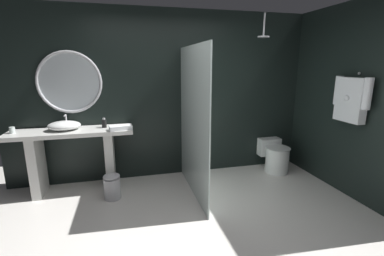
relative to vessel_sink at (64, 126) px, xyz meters
name	(u,v)px	position (x,y,z in m)	size (l,w,h in m)	color
ground_plane	(198,243)	(1.47, -1.60, -0.96)	(5.76, 5.76, 0.00)	silver
back_wall_panel	(166,96)	(1.47, 0.30, 0.34)	(4.80, 0.10, 2.60)	black
side_wall_right	(346,100)	(3.82, -0.84, 0.34)	(0.10, 2.47, 2.60)	black
vanity_counter	(74,152)	(0.09, -0.02, -0.38)	(1.65, 0.50, 0.90)	silver
vessel_sink	(64,126)	(0.00, 0.00, 0.00)	(0.43, 0.35, 0.19)	white
tumbler_cup	(12,130)	(-0.63, -0.02, -0.02)	(0.07, 0.07, 0.08)	silver
soap_dispenser	(104,123)	(0.52, 0.02, 0.00)	(0.07, 0.07, 0.14)	black
round_wall_mirror	(70,82)	(0.09, 0.21, 0.57)	(0.88, 0.04, 0.88)	#B7B7BC
shower_glass_panel	(193,123)	(1.71, -0.50, 0.05)	(0.02, 1.48, 2.03)	silver
rain_shower_head	(264,34)	(2.83, -0.22, 1.25)	(0.17, 0.17, 0.34)	#B7B7BC
hanging_bathrobe	(351,98)	(3.68, -1.06, 0.39)	(0.20, 0.56, 0.64)	#B7B7BC
toilet	(275,156)	(3.26, -0.07, -0.71)	(0.40, 0.59, 0.52)	white
waste_bin	(112,186)	(0.60, -0.41, -0.79)	(0.23, 0.23, 0.35)	#B7B7BC
folded_hand_towel	(121,128)	(0.75, -0.17, -0.03)	(0.30, 0.15, 0.06)	white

